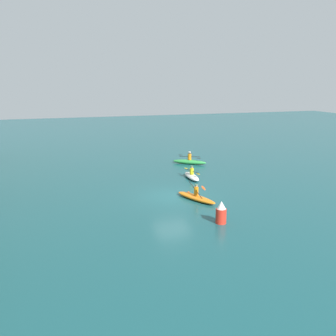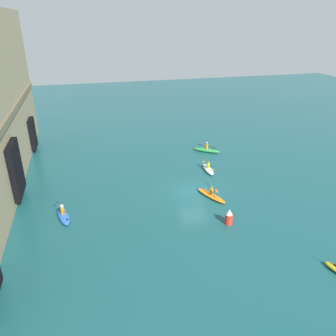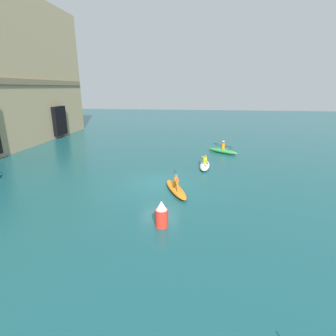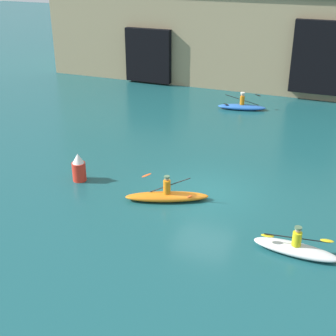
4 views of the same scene
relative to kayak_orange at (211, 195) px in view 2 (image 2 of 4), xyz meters
name	(u,v)px [view 2 (image 2 of 4)]	position (x,y,z in m)	size (l,w,h in m)	color
ground_plane	(194,192)	(1.24, 1.21, -0.21)	(120.00, 120.00, 0.00)	#195156
kayak_orange	(211,195)	(0.00, 0.00, 0.00)	(3.37, 1.95, 1.16)	orange
kayak_blue	(63,215)	(0.02, 12.61, 0.00)	(3.08, 1.41, 1.10)	blue
kayak_green	(206,150)	(10.38, -3.58, 0.05)	(2.47, 2.98, 1.19)	green
kayak_white	(208,169)	(5.32, -1.80, 0.01)	(2.85, 0.91, 1.04)	white
marker_buoy	(229,217)	(-4.22, 0.26, 0.38)	(0.59, 0.59, 1.27)	red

